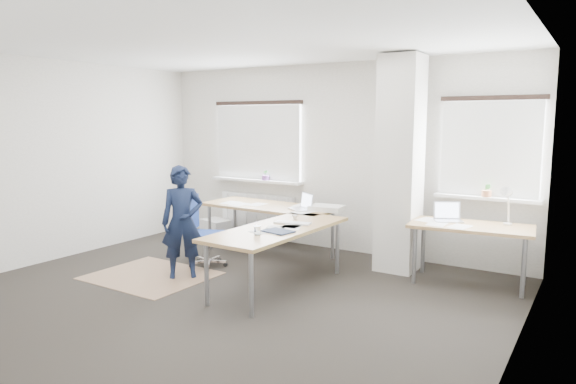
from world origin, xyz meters
The scene contains 8 objects.
ground centered at (0.00, 0.00, 0.00)m, with size 6.00×6.00×0.00m, color black.
room_shell centered at (0.18, 0.45, 1.75)m, with size 6.04×5.04×2.82m.
floor_mat centered at (-1.25, 0.01, 0.00)m, with size 1.45×1.23×0.01m, color #8F6A4E.
white_crate centered at (-2.00, 2.18, 0.14)m, with size 0.48×0.34×0.29m, color white.
desk_main centered at (-0.05, 1.10, 0.69)m, with size 2.41×2.67×0.96m.
desk_side centered at (2.25, 1.82, 0.69)m, with size 1.46×0.84×1.22m.
task_chair centered at (-0.95, 0.72, 0.27)m, with size 0.57×0.55×0.97m.
person centered at (-0.87, 0.20, 0.71)m, with size 0.51×0.34×1.41m, color black.
Camera 1 is at (3.57, -4.42, 1.97)m, focal length 32.00 mm.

